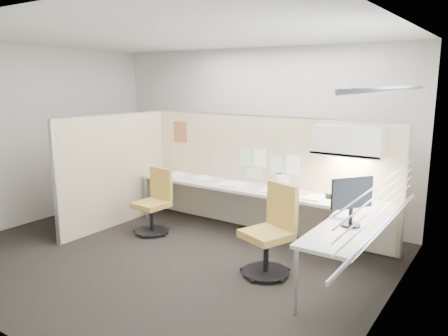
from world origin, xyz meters
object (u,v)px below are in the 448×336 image
Objects in this scene: desk at (271,202)px; chair_right at (271,233)px; chair_left at (155,204)px; monitor at (352,198)px; phone at (346,201)px.

chair_right reaches higher than desk.
chair_left is at bearing -161.07° from desk.
chair_left is 3.10m from monitor.
phone is (1.06, 0.01, 0.18)m from desk.
chair_left reaches higher than phone.
monitor reaches higher than chair_right.
desk is at bearing -169.19° from phone.
monitor is (0.89, 0.12, 0.54)m from chair_right.
phone is at bearing 58.28° from monitor.
chair_right is 1.05m from monitor.
phone is (-0.31, 0.77, -0.26)m from monitor.
monitor is (1.37, -0.75, 0.44)m from desk.
monitor is (3.03, -0.18, 0.59)m from chair_left.
chair_left is 4.04× the size of phone.
desk is 7.54× the size of monitor.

